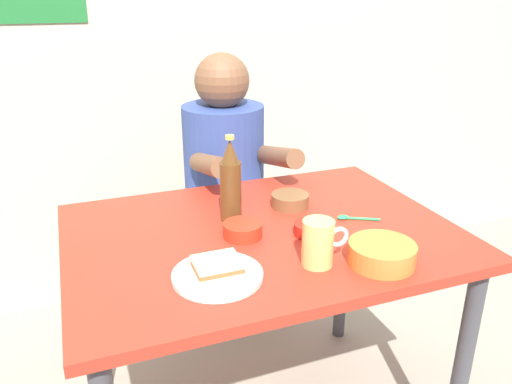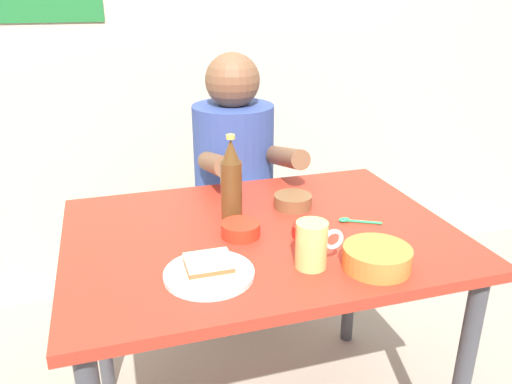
{
  "view_description": "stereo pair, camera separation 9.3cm",
  "coord_description": "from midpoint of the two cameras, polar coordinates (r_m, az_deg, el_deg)",
  "views": [
    {
      "loc": [
        -0.48,
        -1.22,
        1.38
      ],
      "look_at": [
        0.0,
        0.05,
        0.84
      ],
      "focal_mm": 35.5,
      "sensor_mm": 36.0,
      "label": 1
    },
    {
      "loc": [
        -0.39,
        -1.25,
        1.38
      ],
      "look_at": [
        0.0,
        0.05,
        0.84
      ],
      "focal_mm": 35.5,
      "sensor_mm": 36.0,
      "label": 2
    }
  ],
  "objects": [
    {
      "name": "beer_mug",
      "position": [
        1.27,
        8.5,
        -5.91
      ],
      "size": [
        0.13,
        0.08,
        0.12
      ],
      "color": "#D1BC66",
      "rests_on": "dining_table"
    },
    {
      "name": "spoon",
      "position": [
        1.54,
        12.46,
        -3.19
      ],
      "size": [
        0.12,
        0.07,
        0.01
      ],
      "color": "#26A559",
      "rests_on": "dining_table"
    },
    {
      "name": "condiment_bowl_brown",
      "position": [
        1.61,
        5.84,
        -1.0
      ],
      "size": [
        0.12,
        0.12,
        0.04
      ],
      "color": "brown",
      "rests_on": "dining_table"
    },
    {
      "name": "plate_orange",
      "position": [
        1.24,
        -3.13,
        -9.23
      ],
      "size": [
        0.22,
        0.22,
        0.01
      ],
      "primitive_type": "cylinder",
      "color": "silver",
      "rests_on": "dining_table"
    },
    {
      "name": "beer_bottle",
      "position": [
        1.49,
        -1.0,
        1.12
      ],
      "size": [
        0.06,
        0.06,
        0.26
      ],
      "color": "#593819",
      "rests_on": "dining_table"
    },
    {
      "name": "sambal_bowl_red",
      "position": [
        1.43,
        7.91,
        -4.3
      ],
      "size": [
        0.1,
        0.1,
        0.03
      ],
      "color": "#B21E14",
      "rests_on": "dining_table"
    },
    {
      "name": "person_seated",
      "position": [
        2.02,
        -1.12,
        4.01
      ],
      "size": [
        0.33,
        0.56,
        0.72
      ],
      "color": "#33478C",
      "rests_on": "stool"
    },
    {
      "name": "wall_back",
      "position": [
        2.33,
        -6.36,
        19.64
      ],
      "size": [
        4.4,
        0.09,
        2.6
      ],
      "color": "#BCB299",
      "rests_on": "ground"
    },
    {
      "name": "sauce_bowl_chili",
      "position": [
        1.42,
        0.14,
        -4.19
      ],
      "size": [
        0.11,
        0.11,
        0.04
      ],
      "color": "red",
      "rests_on": "dining_table"
    },
    {
      "name": "stool",
      "position": [
        2.2,
        -1.12,
        -6.32
      ],
      "size": [
        0.34,
        0.34,
        0.45
      ],
      "color": "#4C4C51",
      "rests_on": "ground"
    },
    {
      "name": "sandwich",
      "position": [
        1.22,
        -3.15,
        -8.23
      ],
      "size": [
        0.11,
        0.09,
        0.04
      ],
      "color": "beige",
      "rests_on": "plate_orange"
    },
    {
      "name": "soup_bowl_orange",
      "position": [
        1.31,
        15.5,
        -7.08
      ],
      "size": [
        0.17,
        0.17,
        0.05
      ],
      "color": "orange",
      "rests_on": "dining_table"
    },
    {
      "name": "dining_table",
      "position": [
        1.5,
        2.35,
        -7.57
      ],
      "size": [
        1.1,
        0.8,
        0.74
      ],
      "color": "#B72D1E",
      "rests_on": "ground"
    }
  ]
}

